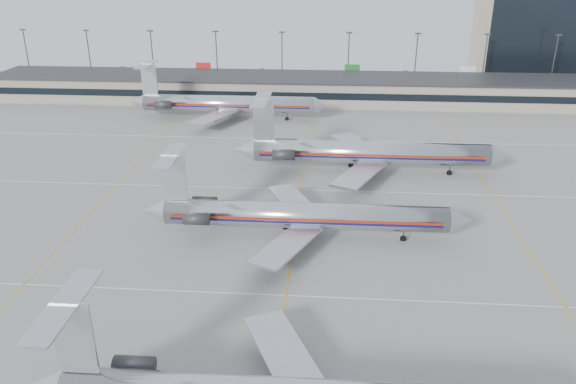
{
  "coord_description": "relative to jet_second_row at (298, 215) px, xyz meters",
  "views": [
    {
      "loc": [
        4.1,
        -42.21,
        34.91
      ],
      "look_at": [
        -1.15,
        28.46,
        4.5
      ],
      "focal_mm": 35.0,
      "sensor_mm": 36.0,
      "label": 1
    }
  ],
  "objects": [
    {
      "name": "distant_building",
      "position": [
        61.47,
        104.17,
        9.22
      ],
      "size": [
        30.0,
        20.0,
        25.0
      ],
      "primitive_type": "cube",
      "color": "tan",
      "rests_on": "ground"
    },
    {
      "name": "light_mast_row",
      "position": [
        -0.53,
        88.17,
        5.31
      ],
      "size": [
        163.6,
        0.4,
        15.28
      ],
      "color": "#38383D",
      "rests_on": "ground"
    },
    {
      "name": "apron_markings",
      "position": [
        -0.53,
        -13.83,
        -3.27
      ],
      "size": [
        160.0,
        0.15,
        0.02
      ],
      "primitive_type": "cube",
      "color": "silver",
      "rests_on": "ground"
    },
    {
      "name": "jet_second_row",
      "position": [
        0.0,
        0.0,
        0.0
      ],
      "size": [
        43.14,
        25.4,
        11.29
      ],
      "color": "silver",
      "rests_on": "ground"
    },
    {
      "name": "ground",
      "position": [
        -0.53,
        -23.83,
        -3.28
      ],
      "size": [
        260.0,
        260.0,
        0.0
      ],
      "primitive_type": "plane",
      "color": "gray",
      "rests_on": "ground"
    },
    {
      "name": "jet_third_row",
      "position": [
        9.84,
        24.51,
        0.41
      ],
      "size": [
        46.45,
        28.57,
        12.7
      ],
      "color": "silver",
      "rests_on": "ground"
    },
    {
      "name": "jet_back_row",
      "position": [
        -19.83,
        55.9,
        0.31
      ],
      "size": [
        45.23,
        27.82,
        12.37
      ],
      "color": "silver",
      "rests_on": "ground"
    },
    {
      "name": "terminal",
      "position": [
        -0.53,
        74.14,
        -0.12
      ],
      "size": [
        162.0,
        17.0,
        6.25
      ],
      "color": "gray",
      "rests_on": "ground"
    }
  ]
}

